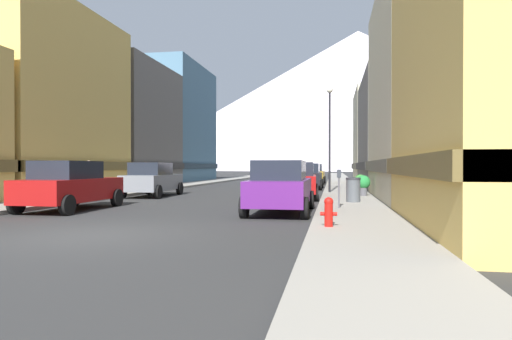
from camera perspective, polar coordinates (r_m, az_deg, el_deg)
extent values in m
plane|color=#2E2E2E|center=(10.75, -21.40, -8.05)|extent=(400.00, 400.00, 0.00)
cube|color=gray|center=(45.64, -4.90, -1.40)|extent=(2.50, 100.00, 0.15)
cube|color=gray|center=(44.09, 11.00, -1.47)|extent=(2.50, 100.00, 0.15)
cube|color=#D8B259|center=(27.11, -26.89, 7.84)|extent=(6.22, 10.18, 10.15)
cube|color=brown|center=(26.89, -26.86, 0.47)|extent=(6.52, 10.18, 0.50)
cube|color=#66605B|center=(36.64, -19.38, 5.42)|extent=(9.80, 9.47, 9.50)
cube|color=#2D2B29|center=(36.50, -19.36, 0.49)|extent=(10.10, 9.47, 0.50)
cube|color=slate|center=(45.39, -11.26, 5.89)|extent=(6.80, 11.12, 11.71)
cube|color=#22333F|center=(45.19, -11.25, 0.51)|extent=(7.10, 11.12, 0.50)
cube|color=beige|center=(21.61, 27.58, 8.99)|extent=(8.93, 9.93, 9.60)
cube|color=#595444|center=(21.37, 27.55, 0.47)|extent=(9.23, 9.93, 0.50)
cube|color=#66605B|center=(31.60, 21.95, 4.50)|extent=(9.04, 10.40, 7.63)
cube|color=#2D2B29|center=(31.52, 21.93, 0.48)|extent=(9.34, 10.40, 0.50)
cube|color=beige|center=(41.27, 19.47, 4.11)|extent=(9.50, 8.38, 8.41)
cube|color=#595444|center=(41.19, 19.46, 0.49)|extent=(9.80, 8.38, 0.50)
cube|color=#9E1111|center=(17.12, -23.06, -2.39)|extent=(1.88, 4.41, 0.80)
cube|color=#1E232D|center=(16.89, -23.53, 0.02)|extent=(1.62, 2.21, 0.64)
cylinder|color=black|center=(19.03, -22.70, -3.31)|extent=(0.23, 0.68, 0.68)
cylinder|color=black|center=(18.11, -17.77, -3.48)|extent=(0.23, 0.68, 0.68)
cylinder|color=black|center=(16.34, -28.92, -3.95)|extent=(0.23, 0.68, 0.68)
cylinder|color=black|center=(15.27, -23.50, -4.24)|extent=(0.23, 0.68, 0.68)
cube|color=slate|center=(23.50, -13.37, -1.58)|extent=(1.97, 4.45, 0.80)
cube|color=#1E232D|center=(23.26, -13.60, 0.17)|extent=(1.66, 2.25, 0.64)
cylinder|color=black|center=(25.39, -13.92, -2.33)|extent=(0.24, 0.69, 0.68)
cylinder|color=black|center=(24.76, -9.97, -2.40)|extent=(0.24, 0.69, 0.68)
cylinder|color=black|center=(22.38, -17.13, -2.72)|extent=(0.24, 0.69, 0.68)
cylinder|color=black|center=(21.65, -12.72, -2.82)|extent=(0.24, 0.69, 0.68)
cube|color=#591E72|center=(14.76, 3.25, -2.80)|extent=(1.85, 4.40, 0.80)
cube|color=#1E232D|center=(14.49, 3.13, -0.02)|extent=(1.61, 2.20, 0.64)
cylinder|color=black|center=(16.55, 0.78, -3.83)|extent=(0.22, 0.68, 0.68)
cylinder|color=black|center=(16.35, 7.17, -3.89)|extent=(0.22, 0.68, 0.68)
cylinder|color=black|center=(13.32, -1.57, -4.89)|extent=(0.22, 0.68, 0.68)
cylinder|color=black|center=(13.07, 6.38, -5.00)|extent=(0.22, 0.68, 0.68)
cube|color=#9E1111|center=(21.41, 5.39, -1.78)|extent=(2.02, 4.47, 0.80)
cube|color=#1E232D|center=(21.15, 5.36, 0.15)|extent=(1.69, 2.26, 0.64)
cylinder|color=black|center=(23.13, 3.28, -2.60)|extent=(0.25, 0.69, 0.68)
cylinder|color=black|center=(23.06, 7.85, -2.61)|extent=(0.25, 0.69, 0.68)
cylinder|color=black|center=(19.85, 2.53, -3.11)|extent=(0.25, 0.69, 0.68)
cylinder|color=black|center=(19.77, 7.86, -3.13)|extent=(0.25, 0.69, 0.68)
cube|color=black|center=(30.47, 6.79, -1.10)|extent=(1.88, 4.42, 0.80)
cube|color=#1E232D|center=(30.21, 6.76, 0.25)|extent=(1.62, 2.22, 0.64)
cylinder|color=black|center=(32.20, 5.36, -1.72)|extent=(0.23, 0.68, 0.68)
cylinder|color=black|center=(32.08, 8.63, -1.74)|extent=(0.23, 0.68, 0.68)
cylinder|color=black|center=(28.92, 4.75, -1.98)|extent=(0.23, 0.68, 0.68)
cylinder|color=black|center=(28.79, 8.40, -1.99)|extent=(0.23, 0.68, 0.68)
cube|color=#B28419|center=(39.06, 7.52, -0.75)|extent=(1.91, 4.43, 0.80)
cube|color=#1E232D|center=(38.80, 7.50, 0.31)|extent=(1.64, 2.23, 0.64)
cylinder|color=black|center=(40.78, 6.38, -1.26)|extent=(0.23, 0.68, 0.68)
cylinder|color=black|center=(40.67, 8.96, -1.26)|extent=(0.23, 0.68, 0.68)
cylinder|color=black|center=(37.49, 5.96, -1.41)|extent=(0.23, 0.68, 0.68)
cylinder|color=black|center=(37.38, 8.78, -1.42)|extent=(0.23, 0.68, 0.68)
cube|color=#265933|center=(54.51, 2.56, -0.39)|extent=(1.84, 4.40, 0.80)
cube|color=#1E232D|center=(54.75, 2.59, 0.37)|extent=(1.60, 2.20, 0.64)
cylinder|color=black|center=(52.77, 3.31, -0.85)|extent=(0.22, 0.68, 0.68)
cylinder|color=black|center=(53.02, 1.34, -0.85)|extent=(0.22, 0.68, 0.68)
cylinder|color=black|center=(56.05, 3.71, -0.77)|extent=(0.22, 0.68, 0.68)
cylinder|color=black|center=(56.28, 1.85, -0.77)|extent=(0.22, 0.68, 0.68)
cube|color=#19478C|center=(48.81, 1.67, -0.49)|extent=(1.84, 4.40, 0.80)
cube|color=#1E232D|center=(49.05, 1.71, 0.35)|extent=(1.60, 2.20, 0.64)
cylinder|color=black|center=(47.05, 2.48, -1.02)|extent=(0.22, 0.68, 0.68)
cylinder|color=black|center=(47.33, 0.28, -1.01)|extent=(0.22, 0.68, 0.68)
cylinder|color=black|center=(50.32, 2.98, -0.92)|extent=(0.22, 0.68, 0.68)
cylinder|color=black|center=(50.59, 0.91, -0.91)|extent=(0.22, 0.68, 0.68)
cylinder|color=red|center=(10.56, 9.50, -5.85)|extent=(0.20, 0.20, 0.55)
sphere|color=red|center=(10.53, 9.51, -4.12)|extent=(0.22, 0.22, 0.22)
cylinder|color=red|center=(10.56, 8.69, -5.70)|extent=(0.10, 0.09, 0.09)
cylinder|color=red|center=(10.56, 10.32, -5.70)|extent=(0.10, 0.09, 0.09)
cylinder|color=#595960|center=(15.23, 10.82, -2.96)|extent=(0.06, 0.06, 1.05)
cube|color=#33383F|center=(15.20, 10.83, -0.45)|extent=(0.14, 0.10, 0.28)
cylinder|color=#4C5156|center=(17.99, 12.63, -2.67)|extent=(0.56, 0.56, 0.90)
cylinder|color=#2D2D33|center=(17.97, 12.63, -1.11)|extent=(0.59, 0.59, 0.08)
cylinder|color=#4C4C51|center=(21.83, 13.89, -2.77)|extent=(0.36, 0.36, 0.40)
sphere|color=#237E37|center=(21.81, 13.89, -1.54)|extent=(0.67, 0.67, 0.67)
cylinder|color=brown|center=(24.22, 13.52, -2.49)|extent=(0.43, 0.43, 0.37)
sphere|color=#378631|center=(24.20, 13.52, -1.40)|extent=(0.69, 0.69, 0.69)
cylinder|color=#333338|center=(22.82, -21.06, -1.27)|extent=(0.36, 0.36, 1.49)
sphere|color=tan|center=(22.81, -21.07, 0.90)|extent=(0.24, 0.24, 0.24)
cylinder|color=black|center=(24.51, 9.62, 3.56)|extent=(0.12, 0.12, 5.50)
sphere|color=white|center=(24.84, 9.63, 10.32)|extent=(0.36, 0.36, 0.36)
cone|color=silver|center=(272.40, 13.22, 8.92)|extent=(279.25, 279.25, 83.04)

